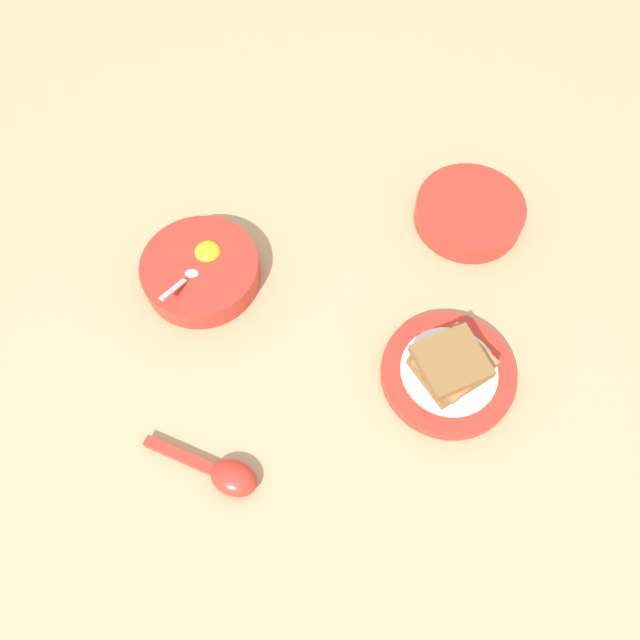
# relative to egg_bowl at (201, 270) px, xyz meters

# --- Properties ---
(ground_plane) EXTENTS (3.00, 3.00, 0.00)m
(ground_plane) POSITION_rel_egg_bowl_xyz_m (-0.21, 0.07, -0.02)
(ground_plane) COLOR tan
(egg_bowl) EXTENTS (0.17, 0.17, 0.07)m
(egg_bowl) POSITION_rel_egg_bowl_xyz_m (0.00, 0.00, 0.00)
(egg_bowl) COLOR red
(egg_bowl) RESTS_ON ground_plane
(toast_plate) EXTENTS (0.18, 0.18, 0.02)m
(toast_plate) POSITION_rel_egg_bowl_xyz_m (-0.36, 0.12, -0.01)
(toast_plate) COLOR red
(toast_plate) RESTS_ON ground_plane
(toast_sandwich) EXTENTS (0.12, 0.12, 0.04)m
(toast_sandwich) POSITION_rel_egg_bowl_xyz_m (-0.36, 0.12, 0.02)
(toast_sandwich) COLOR brown
(toast_sandwich) RESTS_ON toast_plate
(soup_spoon) EXTENTS (0.16, 0.07, 0.03)m
(soup_spoon) POSITION_rel_egg_bowl_xyz_m (-0.08, 0.29, -0.01)
(soup_spoon) COLOR red
(soup_spoon) RESTS_ON ground_plane
(congee_bowl) EXTENTS (0.17, 0.17, 0.04)m
(congee_bowl) POSITION_rel_egg_bowl_xyz_m (-0.39, -0.15, -0.00)
(congee_bowl) COLOR red
(congee_bowl) RESTS_ON ground_plane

